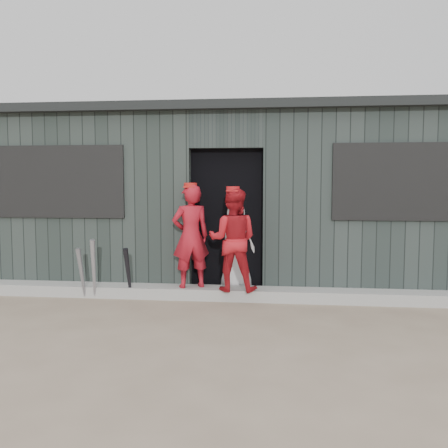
# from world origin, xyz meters

# --- Properties ---
(ground) EXTENTS (80.00, 80.00, 0.00)m
(ground) POSITION_xyz_m (0.00, 0.00, 0.00)
(ground) COLOR #756351
(ground) RESTS_ON ground
(curb) EXTENTS (8.00, 0.36, 0.15)m
(curb) POSITION_xyz_m (0.00, 1.82, 0.07)
(curb) COLOR gray
(curb) RESTS_ON ground
(bat_left) EXTENTS (0.13, 0.26, 0.81)m
(bat_left) POSITION_xyz_m (-1.70, 1.57, 0.41)
(bat_left) COLOR #929199
(bat_left) RESTS_ON ground
(bat_mid) EXTENTS (0.12, 0.21, 0.69)m
(bat_mid) POSITION_xyz_m (-1.87, 1.60, 0.35)
(bat_mid) COLOR gray
(bat_mid) RESTS_ON ground
(bat_right) EXTENTS (0.07, 0.27, 0.70)m
(bat_right) POSITION_xyz_m (-1.25, 1.63, 0.35)
(bat_right) COLOR black
(bat_right) RESTS_ON ground
(player_red_left) EXTENTS (0.59, 0.50, 1.36)m
(player_red_left) POSITION_xyz_m (-0.44, 1.81, 0.83)
(player_red_left) COLOR #A31420
(player_red_left) RESTS_ON curb
(player_red_right) EXTENTS (0.66, 0.53, 1.32)m
(player_red_right) POSITION_xyz_m (0.13, 1.67, 0.81)
(player_red_right) COLOR #AF151D
(player_red_right) RESTS_ON curb
(player_grey_back) EXTENTS (0.64, 0.46, 1.22)m
(player_grey_back) POSITION_xyz_m (0.13, 2.19, 0.61)
(player_grey_back) COLOR #B7B7B7
(player_grey_back) RESTS_ON ground
(dugout) EXTENTS (8.30, 3.30, 2.62)m
(dugout) POSITION_xyz_m (0.00, 3.50, 1.29)
(dugout) COLOR black
(dugout) RESTS_ON ground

